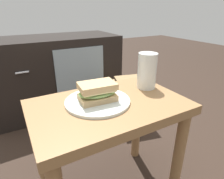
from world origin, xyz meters
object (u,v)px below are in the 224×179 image
at_px(plate, 98,101).
at_px(beer_glass, 147,72).
at_px(paper_bag, 132,101).
at_px(tv_cabinet, 57,73).
at_px(sandwich_front, 97,92).

height_order(plate, beer_glass, beer_glass).
xyz_separation_m(plate, paper_bag, (0.46, 0.43, -0.30)).
distance_m(plate, beer_glass, 0.25).
bearing_deg(tv_cabinet, beer_glass, -79.02).
distance_m(sandwich_front, paper_bag, 0.71).
xyz_separation_m(sandwich_front, beer_glass, (0.24, 0.03, 0.03)).
relative_size(plate, sandwich_front, 1.64).
height_order(sandwich_front, paper_bag, sandwich_front).
bearing_deg(beer_glass, plate, -173.38).
distance_m(beer_glass, paper_bag, 0.58).
bearing_deg(paper_bag, plate, -137.17).
distance_m(tv_cabinet, sandwich_front, 0.95).
bearing_deg(sandwich_front, tv_cabinet, 85.65).
relative_size(plate, paper_bag, 0.70).
relative_size(sandwich_front, beer_glass, 0.97).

